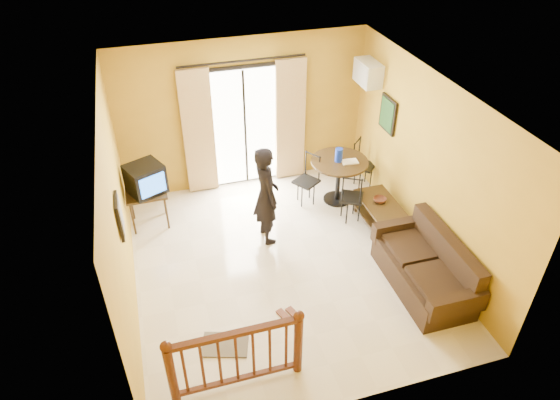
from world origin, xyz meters
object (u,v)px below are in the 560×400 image
object	(u,v)px
coffee_table	(380,210)
sofa	(427,269)
standing_person	(266,195)
television	(145,179)
dining_table	(339,169)

from	to	relation	value
coffee_table	sofa	world-z (taller)	sofa
standing_person	coffee_table	bearing A→B (deg)	-99.93
television	dining_table	bearing A→B (deg)	-28.48
television	coffee_table	bearing A→B (deg)	-40.95
dining_table	coffee_table	world-z (taller)	dining_table
television	sofa	size ratio (longest dim) A/B	0.39
dining_table	standing_person	size ratio (longest dim) A/B	0.60
dining_table	coffee_table	distance (m)	1.03
dining_table	coffee_table	bearing A→B (deg)	-64.67
dining_table	sofa	xyz separation A→B (m)	(0.42, -2.41, -0.34)
coffee_table	standing_person	bearing A→B (deg)	174.17
dining_table	sofa	size ratio (longest dim) A/B	0.56
television	coffee_table	xyz separation A→B (m)	(3.72, -1.12, -0.61)
coffee_table	sofa	bearing A→B (deg)	-89.77
dining_table	coffee_table	xyz separation A→B (m)	(0.41, -0.87, -0.37)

